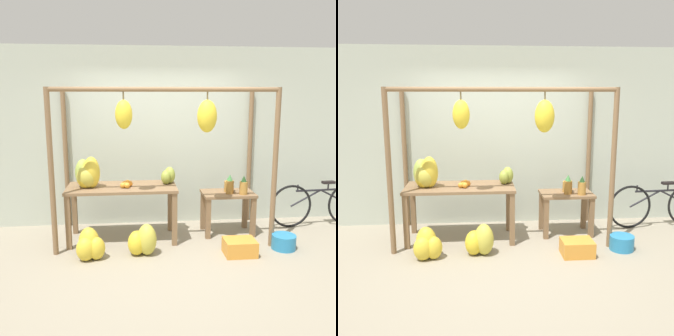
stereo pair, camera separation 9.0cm
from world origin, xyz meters
The scene contains 14 objects.
ground_plane centered at (0.00, 0.00, 0.00)m, with size 20.00×20.00×0.00m, color gray.
shop_wall_back centered at (0.00, 1.56, 1.40)m, with size 8.00×0.08×2.80m.
stall_awning centered at (0.05, 0.63, 1.51)m, with size 2.99×1.24×2.16m.
display_table_main centered at (-0.59, 0.83, 0.67)m, with size 1.54×0.69×0.79m.
display_table_side centered at (0.98, 0.93, 0.48)m, with size 0.77×0.50×0.64m.
banana_pile_on_table centered at (-1.07, 0.80, 0.97)m, with size 0.42×0.41×0.44m.
orange_pile centered at (-0.53, 0.77, 0.83)m, with size 0.17×0.19×0.09m.
pineapple_cluster centered at (1.05, 0.88, 0.75)m, with size 0.31×0.30×0.29m.
banana_pile_ground_left centered at (-1.00, 0.19, 0.18)m, with size 0.43×0.39×0.40m.
banana_pile_ground_right centered at (-0.32, 0.25, 0.19)m, with size 0.47×0.36×0.42m.
fruit_crate_white centered at (0.94, 0.13, 0.10)m, with size 0.41×0.32×0.21m.
blue_bucket centered at (1.60, 0.26, 0.10)m, with size 0.32×0.32×0.20m.
parked_bicycle centered at (2.52, 1.09, 0.36)m, with size 1.67×0.14×0.73m.
papaya_pile centered at (0.08, 0.92, 0.91)m, with size 0.25×0.25×0.24m.
Camera 2 is at (-0.35, -4.38, 2.07)m, focal length 40.00 mm.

